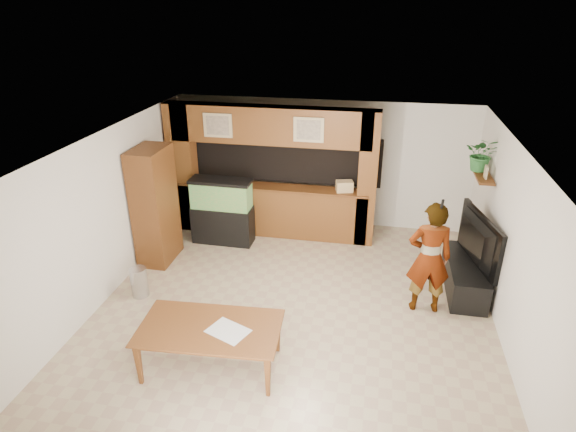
% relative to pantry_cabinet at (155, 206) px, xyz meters
% --- Properties ---
extents(floor, '(6.50, 6.50, 0.00)m').
position_rel_pantry_cabinet_xyz_m(floor, '(2.70, -1.09, -1.05)').
color(floor, tan).
rests_on(floor, ground).
extents(ceiling, '(6.50, 6.50, 0.00)m').
position_rel_pantry_cabinet_xyz_m(ceiling, '(2.70, -1.09, 1.55)').
color(ceiling, white).
rests_on(ceiling, wall_back).
extents(wall_back, '(6.00, 0.00, 6.00)m').
position_rel_pantry_cabinet_xyz_m(wall_back, '(2.70, 2.16, 0.25)').
color(wall_back, silver).
rests_on(wall_back, floor).
extents(wall_left, '(0.00, 6.50, 6.50)m').
position_rel_pantry_cabinet_xyz_m(wall_left, '(-0.30, -1.09, 0.25)').
color(wall_left, silver).
rests_on(wall_left, floor).
extents(wall_right, '(0.00, 6.50, 6.50)m').
position_rel_pantry_cabinet_xyz_m(wall_right, '(5.70, -1.09, 0.25)').
color(wall_right, silver).
rests_on(wall_right, floor).
extents(partition, '(4.20, 0.99, 2.60)m').
position_rel_pantry_cabinet_xyz_m(partition, '(1.75, 1.55, 0.26)').
color(partition, brown).
rests_on(partition, floor).
extents(wall_clock, '(0.05, 0.25, 0.25)m').
position_rel_pantry_cabinet_xyz_m(wall_clock, '(-0.27, -0.09, 0.85)').
color(wall_clock, black).
rests_on(wall_clock, wall_left).
extents(wall_shelf, '(0.25, 0.90, 0.04)m').
position_rel_pantry_cabinet_xyz_m(wall_shelf, '(5.55, 0.86, 0.65)').
color(wall_shelf, brown).
rests_on(wall_shelf, wall_right).
extents(pantry_cabinet, '(0.53, 0.86, 2.11)m').
position_rel_pantry_cabinet_xyz_m(pantry_cabinet, '(0.00, 0.00, 0.00)').
color(pantry_cabinet, brown).
rests_on(pantry_cabinet, floor).
extents(trash_can, '(0.27, 0.27, 0.50)m').
position_rel_pantry_cabinet_xyz_m(trash_can, '(0.19, -1.20, -0.81)').
color(trash_can, '#B2B2B7').
rests_on(trash_can, floor).
extents(aquarium, '(1.17, 0.44, 1.30)m').
position_rel_pantry_cabinet_xyz_m(aquarium, '(0.94, 0.86, -0.42)').
color(aquarium, black).
rests_on(aquarium, floor).
extents(tv_stand, '(0.56, 1.52, 0.51)m').
position_rel_pantry_cabinet_xyz_m(tv_stand, '(5.35, -0.03, -0.80)').
color(tv_stand, black).
rests_on(tv_stand, floor).
extents(television, '(0.52, 1.44, 0.83)m').
position_rel_pantry_cabinet_xyz_m(television, '(5.35, -0.03, -0.13)').
color(television, black).
rests_on(television, tv_stand).
extents(photo_frame, '(0.03, 0.16, 0.21)m').
position_rel_pantry_cabinet_xyz_m(photo_frame, '(5.55, 0.67, 0.77)').
color(photo_frame, tan).
rests_on(photo_frame, wall_shelf).
extents(potted_plant, '(0.62, 0.57, 0.59)m').
position_rel_pantry_cabinet_xyz_m(potted_plant, '(5.52, 1.03, 0.96)').
color(potted_plant, '#2D7134').
rests_on(potted_plant, wall_shelf).
extents(person, '(0.69, 0.49, 1.79)m').
position_rel_pantry_cabinet_xyz_m(person, '(4.67, -0.71, -0.16)').
color(person, '#9C7A56').
rests_on(person, floor).
extents(microphone, '(0.04, 0.10, 0.17)m').
position_rel_pantry_cabinet_xyz_m(microphone, '(4.72, -0.87, 0.78)').
color(microphone, black).
rests_on(microphone, person).
extents(dining_table, '(1.85, 1.11, 0.63)m').
position_rel_pantry_cabinet_xyz_m(dining_table, '(1.88, -2.59, -0.74)').
color(dining_table, brown).
rests_on(dining_table, floor).
extents(newspaper_a, '(0.59, 0.52, 0.01)m').
position_rel_pantry_cabinet_xyz_m(newspaper_a, '(2.13, -2.59, -0.42)').
color(newspaper_a, silver).
rests_on(newspaper_a, dining_table).
extents(counter_box, '(0.35, 0.28, 0.21)m').
position_rel_pantry_cabinet_xyz_m(counter_box, '(3.23, 1.36, 0.09)').
color(counter_box, tan).
rests_on(counter_box, partition).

